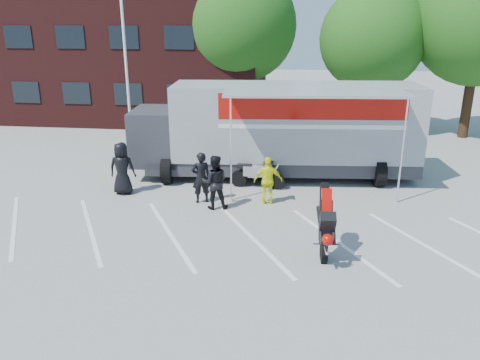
% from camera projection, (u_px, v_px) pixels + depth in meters
% --- Properties ---
extents(ground, '(100.00, 100.00, 0.00)m').
position_uv_depth(ground, '(241.00, 254.00, 12.28)').
color(ground, gray).
rests_on(ground, ground).
extents(parking_bay_lines, '(18.09, 13.33, 0.01)m').
position_uv_depth(parking_bay_lines, '(245.00, 237.00, 13.22)').
color(parking_bay_lines, white).
rests_on(parking_bay_lines, ground).
extents(office_building, '(18.00, 8.00, 7.00)m').
position_uv_depth(office_building, '(118.00, 60.00, 29.26)').
color(office_building, '#401514').
rests_on(office_building, ground).
extents(flagpole, '(1.61, 0.12, 8.00)m').
position_uv_depth(flagpole, '(130.00, 39.00, 20.80)').
color(flagpole, white).
rests_on(flagpole, ground).
extents(tree_left, '(6.12, 6.12, 8.64)m').
position_uv_depth(tree_left, '(241.00, 26.00, 25.76)').
color(tree_left, '#382314').
rests_on(tree_left, ground).
extents(tree_mid, '(5.44, 5.44, 7.68)m').
position_uv_depth(tree_mid, '(372.00, 39.00, 24.19)').
color(tree_mid, '#382314').
rests_on(tree_mid, ground).
extents(tree_right, '(6.46, 6.46, 9.12)m').
position_uv_depth(tree_right, '(480.00, 20.00, 22.83)').
color(tree_right, '#382314').
rests_on(tree_right, ground).
extents(transporter_truck, '(11.68, 6.37, 3.58)m').
position_uv_depth(transporter_truck, '(280.00, 176.00, 18.54)').
color(transporter_truck, '#909498').
rests_on(transporter_truck, ground).
extents(parked_motorcycle, '(2.10, 0.86, 1.07)m').
position_uv_depth(parked_motorcycle, '(257.00, 188.00, 17.18)').
color(parked_motorcycle, '#B9B9BE').
rests_on(parked_motorcycle, ground).
extents(stunt_bike_rider, '(0.91, 1.81, 2.09)m').
position_uv_depth(stunt_bike_rider, '(321.00, 249.00, 12.56)').
color(stunt_bike_rider, black).
rests_on(stunt_bike_rider, ground).
extents(spectator_leather_a, '(0.93, 0.63, 1.85)m').
position_uv_depth(spectator_leather_a, '(122.00, 168.00, 16.33)').
color(spectator_leather_a, black).
rests_on(spectator_leather_a, ground).
extents(spectator_leather_b, '(0.75, 0.63, 1.74)m').
position_uv_depth(spectator_leather_b, '(201.00, 178.00, 15.55)').
color(spectator_leather_b, black).
rests_on(spectator_leather_b, ground).
extents(spectator_leather_c, '(0.97, 0.81, 1.78)m').
position_uv_depth(spectator_leather_c, '(215.00, 182.00, 15.04)').
color(spectator_leather_c, black).
rests_on(spectator_leather_c, ground).
extents(spectator_hivis, '(1.00, 0.55, 1.61)m').
position_uv_depth(spectator_hivis, '(268.00, 181.00, 15.46)').
color(spectator_hivis, '#F2FF0D').
rests_on(spectator_hivis, ground).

